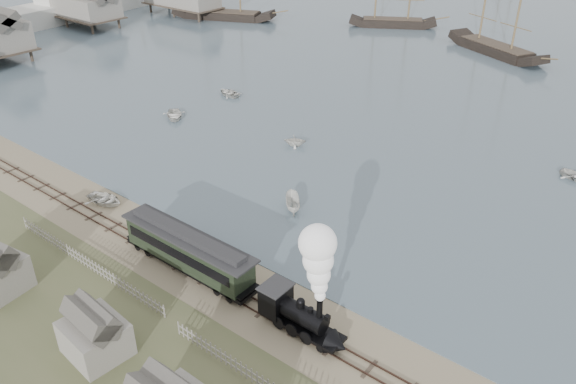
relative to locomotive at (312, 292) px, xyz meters
The scene contains 12 objects.
ground 13.05m from the locomotive, behind, with size 600.00×600.00×0.00m, color tan.
rail_track 12.89m from the locomotive, behind, with size 120.00×1.80×0.16m.
picket_fence_west 19.83m from the locomotive, 165.08° to the right, with size 19.00×0.10×1.20m, color gray, non-canonical shape.
shed_mid 14.88m from the locomotive, 135.76° to the right, with size 4.00×3.50×3.60m, color gray, non-canonical shape.
western_wharf 97.75m from the locomotive, 154.55° to the left, with size 36.00×56.00×8.00m, color gray, non-canonical shape.
locomotive is the anchor object (origin of this frame).
passenger_coach 12.26m from the locomotive, behind, with size 13.14×2.53×3.19m.
beached_dinghy 26.80m from the locomotive, behind, with size 3.99×2.85×0.83m, color silver.
rowboat_0 43.28m from the locomotive, 150.89° to the left, with size 4.18×2.99×0.87m, color silver.
rowboat_1 31.47m from the locomotive, 129.83° to the left, with size 2.62×2.26×1.38m, color silver.
rowboat_2 17.16m from the locomotive, 132.32° to the left, with size 3.48×1.31×1.34m, color silver.
rowboat_6 49.77m from the locomotive, 140.19° to the left, with size 3.90×2.79×0.81m, color silver.
Camera 1 is at (28.98, -25.53, 27.90)m, focal length 35.00 mm.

